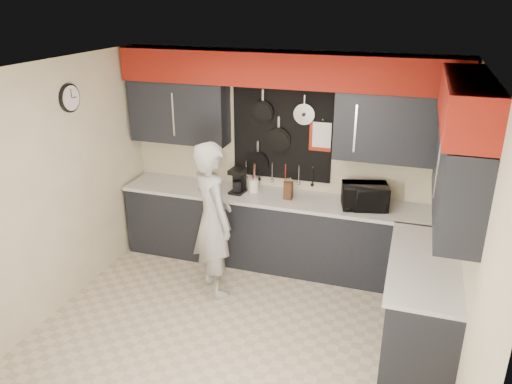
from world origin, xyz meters
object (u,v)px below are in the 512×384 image
(microwave, at_px, (365,196))
(knife_block, at_px, (288,190))
(utensil_crock, at_px, (253,185))
(person, at_px, (213,220))
(coffee_maker, at_px, (238,180))

(microwave, distance_m, knife_block, 0.89)
(utensil_crock, height_order, person, person)
(utensil_crock, relative_size, coffee_maker, 0.53)
(knife_block, xyz_separation_m, coffee_maker, (-0.64, 0.02, 0.05))
(utensil_crock, height_order, coffee_maker, coffee_maker)
(microwave, bearing_deg, person, -167.38)
(coffee_maker, xyz_separation_m, person, (-0.02, -0.78, -0.19))
(microwave, height_order, person, person)
(person, bearing_deg, microwave, -109.19)
(microwave, bearing_deg, knife_block, 166.58)
(knife_block, relative_size, person, 0.12)
(knife_block, height_order, coffee_maker, coffee_maker)
(knife_block, distance_m, utensil_crock, 0.47)
(microwave, relative_size, person, 0.28)
(person, bearing_deg, utensil_crock, -58.10)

